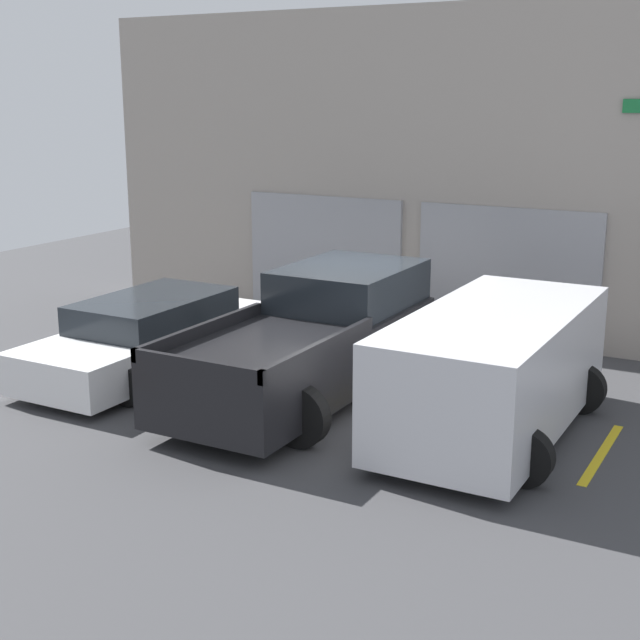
# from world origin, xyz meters

# --- Properties ---
(ground_plane) EXTENTS (28.00, 28.00, 0.00)m
(ground_plane) POSITION_xyz_m (0.00, 0.00, 0.00)
(ground_plane) COLOR #3D3D3F
(shophouse_building) EXTENTS (14.13, 0.68, 5.97)m
(shophouse_building) POSITION_xyz_m (-0.00, 3.29, 2.94)
(shophouse_building) COLOR #9E9389
(shophouse_building) RESTS_ON ground
(pickup_truck) EXTENTS (2.59, 5.30, 1.78)m
(pickup_truck) POSITION_xyz_m (0.00, -1.13, 0.84)
(pickup_truck) COLOR black
(pickup_truck) RESTS_ON ground
(sedan_white) EXTENTS (2.20, 4.76, 1.22)m
(sedan_white) POSITION_xyz_m (-2.90, -1.41, 0.58)
(sedan_white) COLOR white
(sedan_white) RESTS_ON ground
(sedan_side) EXTENTS (2.37, 4.53, 1.67)m
(sedan_side) POSITION_xyz_m (2.90, -1.43, 0.91)
(sedan_side) COLOR silver
(sedan_side) RESTS_ON ground
(parking_stripe_far_left) EXTENTS (0.12, 2.20, 0.01)m
(parking_stripe_far_left) POSITION_xyz_m (-4.35, -1.44, 0.00)
(parking_stripe_far_left) COLOR gold
(parking_stripe_far_left) RESTS_ON ground
(parking_stripe_left) EXTENTS (0.12, 2.20, 0.01)m
(parking_stripe_left) POSITION_xyz_m (-1.45, -1.44, 0.00)
(parking_stripe_left) COLOR gold
(parking_stripe_left) RESTS_ON ground
(parking_stripe_centre) EXTENTS (0.12, 2.20, 0.01)m
(parking_stripe_centre) POSITION_xyz_m (1.45, -1.44, 0.00)
(parking_stripe_centre) COLOR gold
(parking_stripe_centre) RESTS_ON ground
(parking_stripe_right) EXTENTS (0.12, 2.20, 0.01)m
(parking_stripe_right) POSITION_xyz_m (4.35, -1.44, 0.00)
(parking_stripe_right) COLOR gold
(parking_stripe_right) RESTS_ON ground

